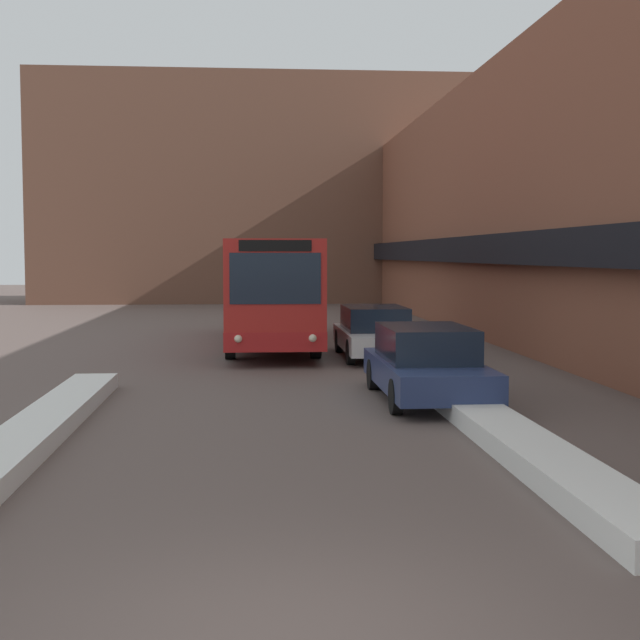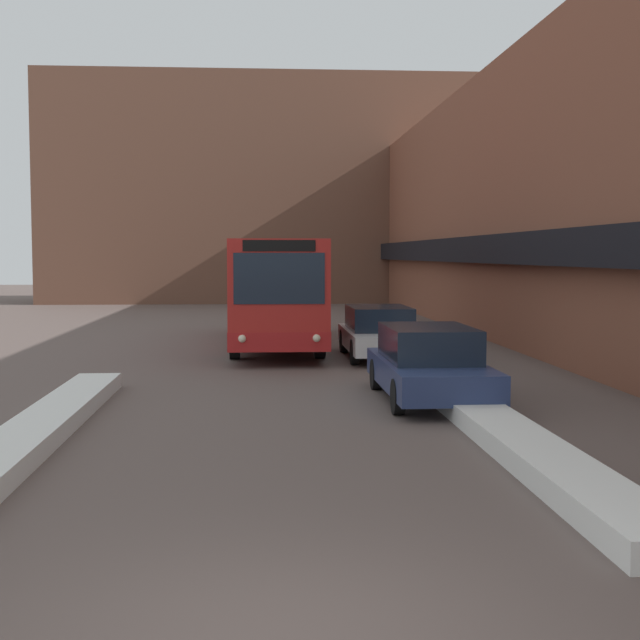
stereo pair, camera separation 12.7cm
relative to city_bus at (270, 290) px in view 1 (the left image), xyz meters
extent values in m
plane|color=brown|center=(-0.36, -21.73, -1.77)|extent=(160.00, 160.00, 0.00)
cube|color=brown|center=(9.64, 2.27, 2.82)|extent=(5.00, 60.00, 9.18)
cube|color=black|center=(6.89, 2.27, 1.28)|extent=(0.50, 60.00, 0.90)
cube|color=brown|center=(-0.36, 27.57, 4.97)|extent=(26.00, 8.00, 13.47)
cube|color=silver|center=(-3.96, -16.20, -1.62)|extent=(0.90, 14.97, 0.31)
cube|color=silver|center=(3.24, -14.41, -1.61)|extent=(0.90, 12.49, 0.32)
cube|color=red|center=(0.00, 0.01, 0.09)|extent=(2.59, 11.97, 2.85)
cube|color=red|center=(0.00, 0.01, -1.09)|extent=(2.61, 11.99, 0.50)
cube|color=#192333|center=(0.00, 0.01, 0.48)|extent=(2.62, 11.01, 0.78)
cube|color=#192333|center=(0.00, -5.99, 0.51)|extent=(2.28, 0.03, 1.28)
cube|color=black|center=(0.00, -5.99, 1.33)|extent=(1.81, 0.03, 0.28)
sphere|color=#F2EAC6|center=(-0.93, -6.00, -0.99)|extent=(0.20, 0.20, 0.20)
sphere|color=#F2EAC6|center=(0.93, -6.00, -0.99)|extent=(0.20, 0.20, 0.20)
cylinder|color=black|center=(-1.18, -3.70, -1.26)|extent=(0.28, 1.02, 1.02)
cylinder|color=black|center=(1.18, -3.70, -1.26)|extent=(0.28, 1.02, 1.02)
cylinder|color=black|center=(-1.18, 3.71, -1.26)|extent=(0.28, 1.02, 1.02)
cylinder|color=black|center=(1.18, 3.71, -1.26)|extent=(0.28, 1.02, 1.02)
cube|color=navy|center=(2.84, -10.98, -1.24)|extent=(1.88, 4.84, 0.54)
cube|color=#192333|center=(2.84, -10.86, -0.64)|extent=(1.65, 2.66, 0.66)
cylinder|color=black|center=(3.69, -12.48, -1.44)|extent=(0.20, 0.65, 0.65)
cylinder|color=black|center=(1.98, -12.48, -1.44)|extent=(0.20, 0.65, 0.65)
cylinder|color=black|center=(3.69, -9.48, -1.44)|extent=(0.20, 0.65, 0.65)
cylinder|color=black|center=(1.98, -9.48, -1.44)|extent=(0.20, 0.65, 0.65)
cube|color=silver|center=(2.84, -3.70, -1.24)|extent=(1.87, 4.86, 0.52)
cube|color=#192333|center=(2.84, -3.58, -0.66)|extent=(1.64, 2.67, 0.64)
cylinder|color=black|center=(3.69, -5.21, -1.43)|extent=(0.20, 0.67, 0.67)
cylinder|color=black|center=(1.98, -5.21, -1.43)|extent=(0.20, 0.67, 0.67)
cylinder|color=black|center=(3.69, -2.19, -1.43)|extent=(0.20, 0.67, 0.67)
cylinder|color=black|center=(1.98, -2.19, -1.43)|extent=(0.20, 0.67, 0.67)
camera|label=1|loc=(-0.65, -28.20, 1.11)|focal=50.00mm
camera|label=2|loc=(-0.52, -28.21, 1.11)|focal=50.00mm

